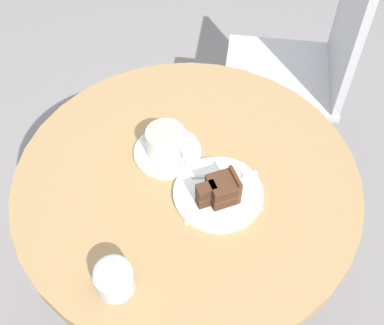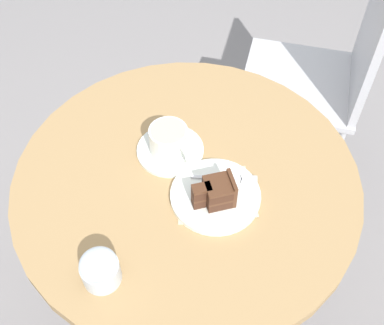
{
  "view_description": "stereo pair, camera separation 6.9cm",
  "coord_description": "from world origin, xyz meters",
  "px_view_note": "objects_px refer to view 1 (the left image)",
  "views": [
    {
      "loc": [
        0.47,
        -0.44,
        1.57
      ],
      "look_at": [
        0.0,
        0.01,
        0.74
      ],
      "focal_mm": 45.0,
      "sensor_mm": 36.0,
      "label": 1
    },
    {
      "loc": [
        0.52,
        -0.39,
        1.57
      ],
      "look_at": [
        0.0,
        0.01,
        0.74
      ],
      "focal_mm": 45.0,
      "sensor_mm": 36.0,
      "label": 2
    }
  ],
  "objects_px": {
    "napkin": "(219,192)",
    "cafe_chair": "(309,61)",
    "coffee_cup": "(166,142)",
    "sugar_pot": "(114,278)",
    "saucer": "(167,152)",
    "teaspoon": "(149,146)",
    "fork": "(233,176)",
    "cake_plate": "(218,193)",
    "cake_slice": "(221,190)"
  },
  "relations": [
    {
      "from": "saucer",
      "to": "cake_slice",
      "type": "distance_m",
      "value": 0.18
    },
    {
      "from": "coffee_cup",
      "to": "cafe_chair",
      "type": "xyz_separation_m",
      "value": [
        -0.07,
        0.69,
        -0.2
      ]
    },
    {
      "from": "coffee_cup",
      "to": "fork",
      "type": "relative_size",
      "value": 1.01
    },
    {
      "from": "fork",
      "to": "saucer",
      "type": "bearing_deg",
      "value": 150.95
    },
    {
      "from": "cake_slice",
      "to": "napkin",
      "type": "height_order",
      "value": "cake_slice"
    },
    {
      "from": "napkin",
      "to": "fork",
      "type": "bearing_deg",
      "value": 94.66
    },
    {
      "from": "saucer",
      "to": "coffee_cup",
      "type": "relative_size",
      "value": 1.31
    },
    {
      "from": "teaspoon",
      "to": "sugar_pot",
      "type": "bearing_deg",
      "value": 159.08
    },
    {
      "from": "teaspoon",
      "to": "cake_slice",
      "type": "relative_size",
      "value": 0.98
    },
    {
      "from": "coffee_cup",
      "to": "cake_plate",
      "type": "relative_size",
      "value": 0.61
    },
    {
      "from": "cake_slice",
      "to": "napkin",
      "type": "relative_size",
      "value": 0.46
    },
    {
      "from": "teaspoon",
      "to": "fork",
      "type": "distance_m",
      "value": 0.21
    },
    {
      "from": "cafe_chair",
      "to": "sugar_pot",
      "type": "xyz_separation_m",
      "value": [
        0.24,
        -0.98,
        0.2
      ]
    },
    {
      "from": "napkin",
      "to": "teaspoon",
      "type": "bearing_deg",
      "value": -172.21
    },
    {
      "from": "coffee_cup",
      "to": "napkin",
      "type": "height_order",
      "value": "coffee_cup"
    },
    {
      "from": "coffee_cup",
      "to": "teaspoon",
      "type": "height_order",
      "value": "coffee_cup"
    },
    {
      "from": "teaspoon",
      "to": "saucer",
      "type": "bearing_deg",
      "value": -120.69
    },
    {
      "from": "cake_plate",
      "to": "cake_slice",
      "type": "relative_size",
      "value": 2.02
    },
    {
      "from": "saucer",
      "to": "fork",
      "type": "relative_size",
      "value": 1.32
    },
    {
      "from": "cake_slice",
      "to": "napkin",
      "type": "distance_m",
      "value": 0.05
    },
    {
      "from": "fork",
      "to": "sugar_pot",
      "type": "distance_m",
      "value": 0.35
    },
    {
      "from": "cake_plate",
      "to": "napkin",
      "type": "distance_m",
      "value": 0.01
    },
    {
      "from": "coffee_cup",
      "to": "cake_plate",
      "type": "bearing_deg",
      "value": 1.48
    },
    {
      "from": "coffee_cup",
      "to": "cake_plate",
      "type": "xyz_separation_m",
      "value": [
        0.16,
        0.0,
        -0.04
      ]
    },
    {
      "from": "teaspoon",
      "to": "napkin",
      "type": "height_order",
      "value": "teaspoon"
    },
    {
      "from": "fork",
      "to": "sugar_pot",
      "type": "relative_size",
      "value": 1.58
    },
    {
      "from": "cake_plate",
      "to": "cafe_chair",
      "type": "height_order",
      "value": "cafe_chair"
    },
    {
      "from": "coffee_cup",
      "to": "napkin",
      "type": "xyz_separation_m",
      "value": [
        0.16,
        0.01,
        -0.04
      ]
    },
    {
      "from": "cake_plate",
      "to": "teaspoon",
      "type": "bearing_deg",
      "value": -173.77
    },
    {
      "from": "cake_plate",
      "to": "cake_slice",
      "type": "xyz_separation_m",
      "value": [
        0.01,
        -0.01,
        0.04
      ]
    },
    {
      "from": "coffee_cup",
      "to": "sugar_pot",
      "type": "xyz_separation_m",
      "value": [
        0.17,
        -0.29,
        -0.01
      ]
    },
    {
      "from": "cake_slice",
      "to": "sugar_pot",
      "type": "distance_m",
      "value": 0.28
    },
    {
      "from": "saucer",
      "to": "napkin",
      "type": "relative_size",
      "value": 0.73
    },
    {
      "from": "cake_plate",
      "to": "cake_slice",
      "type": "bearing_deg",
      "value": -34.34
    },
    {
      "from": "cake_slice",
      "to": "cake_plate",
      "type": "bearing_deg",
      "value": 145.66
    },
    {
      "from": "coffee_cup",
      "to": "cafe_chair",
      "type": "relative_size",
      "value": 0.13
    },
    {
      "from": "napkin",
      "to": "cafe_chair",
      "type": "bearing_deg",
      "value": 108.84
    },
    {
      "from": "coffee_cup",
      "to": "cafe_chair",
      "type": "distance_m",
      "value": 0.72
    },
    {
      "from": "fork",
      "to": "coffee_cup",
      "type": "bearing_deg",
      "value": 152.55
    },
    {
      "from": "napkin",
      "to": "cafe_chair",
      "type": "distance_m",
      "value": 0.74
    },
    {
      "from": "saucer",
      "to": "sugar_pot",
      "type": "xyz_separation_m",
      "value": [
        0.18,
        -0.29,
        0.03
      ]
    },
    {
      "from": "coffee_cup",
      "to": "napkin",
      "type": "bearing_deg",
      "value": 3.42
    },
    {
      "from": "coffee_cup",
      "to": "napkin",
      "type": "relative_size",
      "value": 0.56
    },
    {
      "from": "fork",
      "to": "sugar_pot",
      "type": "bearing_deg",
      "value": -135.13
    },
    {
      "from": "sugar_pot",
      "to": "fork",
      "type": "bearing_deg",
      "value": 92.79
    },
    {
      "from": "teaspoon",
      "to": "cafe_chair",
      "type": "xyz_separation_m",
      "value": [
        -0.03,
        0.71,
        -0.17
      ]
    },
    {
      "from": "saucer",
      "to": "cafe_chair",
      "type": "bearing_deg",
      "value": 95.75
    },
    {
      "from": "cake_plate",
      "to": "napkin",
      "type": "height_order",
      "value": "cake_plate"
    },
    {
      "from": "fork",
      "to": "teaspoon",
      "type": "bearing_deg",
      "value": 153.07
    },
    {
      "from": "cake_slice",
      "to": "cafe_chair",
      "type": "xyz_separation_m",
      "value": [
        -0.25,
        0.69,
        -0.2
      ]
    }
  ]
}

